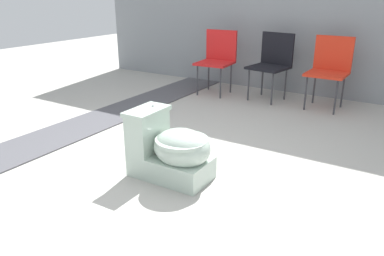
# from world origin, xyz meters

# --- Properties ---
(ground_plane) EXTENTS (14.00, 14.00, 0.00)m
(ground_plane) POSITION_xyz_m (0.00, 0.00, 0.00)
(ground_plane) COLOR #A8A59E
(gravel_strip) EXTENTS (0.56, 8.00, 0.01)m
(gravel_strip) POSITION_xyz_m (-1.22, 0.50, 0.01)
(gravel_strip) COLOR #4C4C51
(gravel_strip) RESTS_ON ground
(toilet) EXTENTS (0.64, 0.39, 0.52)m
(toilet) POSITION_xyz_m (0.21, -0.17, 0.22)
(toilet) COLOR #B2C6B7
(toilet) RESTS_ON ground
(folding_chair_left) EXTENTS (0.46, 0.46, 0.83)m
(folding_chair_left) POSITION_xyz_m (-0.69, 2.23, 0.51)
(folding_chair_left) COLOR red
(folding_chair_left) RESTS_ON ground
(folding_chair_middle) EXTENTS (0.50, 0.50, 0.83)m
(folding_chair_middle) POSITION_xyz_m (0.04, 2.32, 0.51)
(folding_chair_middle) COLOR black
(folding_chair_middle) RESTS_ON ground
(folding_chair_right) EXTENTS (0.45, 0.45, 0.83)m
(folding_chair_right) POSITION_xyz_m (0.75, 2.33, 0.51)
(folding_chair_right) COLOR red
(folding_chair_right) RESTS_ON ground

